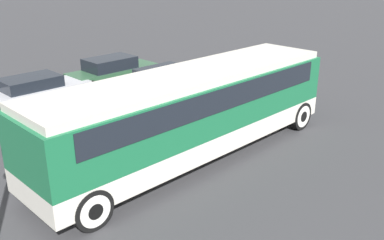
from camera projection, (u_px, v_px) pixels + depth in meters
name	position (u px, v px, depth m)	size (l,w,h in m)	color
ground_plane	(192.00, 157.00, 14.12)	(120.00, 120.00, 0.00)	#38383A
tour_bus	(194.00, 106.00, 13.56)	(11.06, 2.63, 2.89)	silver
parked_car_near	(165.00, 83.00, 19.87)	(4.43, 1.87, 1.44)	#7A6B5B
parked_car_mid	(113.00, 71.00, 21.93)	(4.74, 1.79, 1.42)	#2D5638
parked_car_far	(34.00, 90.00, 18.90)	(4.67, 1.86, 1.30)	#BCBCC1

